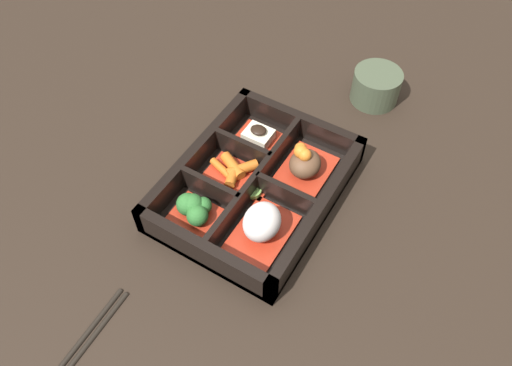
% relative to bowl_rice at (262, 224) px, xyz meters
% --- Properties ---
extents(ground_plane, '(3.00, 3.00, 0.00)m').
position_rel_bowl_rice_xyz_m(ground_plane, '(-0.06, -0.04, -0.03)').
color(ground_plane, black).
extents(bento_base, '(0.27, 0.21, 0.01)m').
position_rel_bowl_rice_xyz_m(bento_base, '(-0.06, -0.04, -0.03)').
color(bento_base, black).
rests_on(bento_base, ground_plane).
extents(bento_rim, '(0.27, 0.21, 0.05)m').
position_rel_bowl_rice_xyz_m(bento_rim, '(-0.06, -0.05, -0.01)').
color(bento_rim, black).
rests_on(bento_rim, ground_plane).
extents(bowl_stew, '(0.10, 0.07, 0.05)m').
position_rel_bowl_rice_xyz_m(bowl_stew, '(-0.12, -0.00, -0.00)').
color(bowl_stew, '#B22D19').
rests_on(bowl_stew, bento_base).
extents(bowl_rice, '(0.10, 0.07, 0.06)m').
position_rel_bowl_rice_xyz_m(bowl_rice, '(0.00, 0.00, 0.00)').
color(bowl_rice, '#B22D19').
rests_on(bowl_rice, bento_base).
extents(bowl_tofu, '(0.06, 0.07, 0.03)m').
position_rel_bowl_rice_xyz_m(bowl_tofu, '(-0.14, -0.09, -0.01)').
color(bowl_tofu, '#B22D19').
rests_on(bowl_tofu, bento_base).
extents(bowl_carrots, '(0.07, 0.07, 0.02)m').
position_rel_bowl_rice_xyz_m(bowl_carrots, '(-0.06, -0.09, -0.02)').
color(bowl_carrots, '#B22D19').
rests_on(bowl_carrots, bento_base).
extents(bowl_greens, '(0.06, 0.07, 0.04)m').
position_rel_bowl_rice_xyz_m(bowl_greens, '(0.02, -0.09, -0.01)').
color(bowl_greens, '#B22D19').
rests_on(bowl_greens, bento_base).
extents(bowl_pickles, '(0.04, 0.03, 0.01)m').
position_rel_bowl_rice_xyz_m(bowl_pickles, '(-0.05, -0.04, -0.02)').
color(bowl_pickles, '#B22D19').
rests_on(bowl_pickles, bento_base).
extents(tea_cup, '(0.08, 0.08, 0.05)m').
position_rel_bowl_rice_xyz_m(tea_cup, '(-0.33, 0.02, -0.01)').
color(tea_cup, '#424C38').
rests_on(tea_cup, ground_plane).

